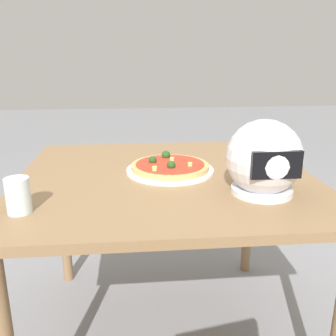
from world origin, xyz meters
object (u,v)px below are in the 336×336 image
Objects in this scene: pizza at (170,166)px; drinking_glass at (18,195)px; dining_table at (166,193)px; motorcycle_helmet at (264,159)px.

pizza is 2.88× the size of drinking_glass.
dining_table is 3.66× the size of pizza.
drinking_glass is at bearing 6.36° from motorcycle_helmet.
motorcycle_helmet reaches higher than dining_table.
pizza is (-0.02, -0.03, 0.10)m from dining_table.
pizza is at bearing -143.81° from drinking_glass.
dining_table is at bearing -37.84° from motorcycle_helmet.
pizza is at bearing -43.22° from motorcycle_helmet.
pizza is 0.58m from drinking_glass.
motorcycle_helmet is (-0.29, 0.23, 0.19)m from dining_table.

